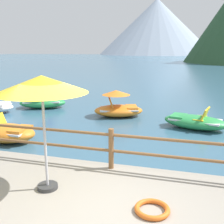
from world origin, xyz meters
TOP-DOWN VIEW (x-y plane):
  - ground_plane at (0.00, 40.00)m, footprint 200.00×200.00m
  - dock_railing at (0.00, 1.55)m, footprint 23.92×0.12m
  - beach_umbrella at (-0.95, 0.30)m, footprint 1.70×1.70m
  - life_ring at (1.14, 0.07)m, footprint 0.61×0.61m
  - pedal_boat_0 at (-1.46, 7.97)m, footprint 2.58×2.02m
  - pedal_boat_1 at (-4.28, 3.48)m, footprint 2.15×1.29m
  - pedal_boat_4 at (1.96, 6.83)m, footprint 2.68×1.73m
  - pedal_boat_6 at (-5.83, 8.70)m, footprint 2.71×2.01m
  - distant_peak at (-15.50, 142.11)m, footprint 58.85×58.85m

SIDE VIEW (x-z plane):
  - ground_plane at x=0.00m, z-range 0.00..0.00m
  - pedal_boat_4 at x=1.96m, z-range -0.15..0.72m
  - pedal_boat_1 at x=-4.28m, z-range -0.14..0.77m
  - pedal_boat_6 at x=-5.83m, z-range -0.21..1.03m
  - pedal_boat_0 at x=-1.46m, z-range -0.20..1.04m
  - life_ring at x=1.14m, z-range 0.40..0.49m
  - dock_railing at x=0.00m, z-range 0.50..1.45m
  - beach_umbrella at x=-0.95m, z-range 1.33..3.57m
  - distant_peak at x=-15.50m, z-range 0.00..27.66m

